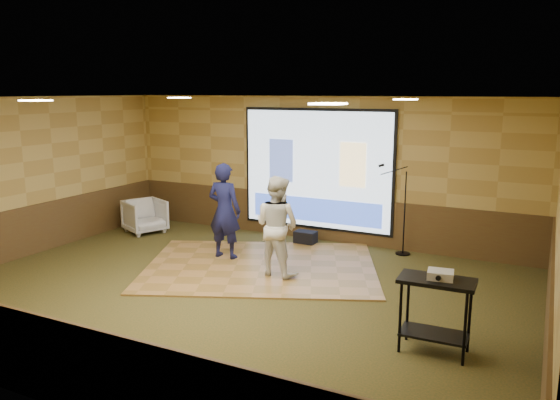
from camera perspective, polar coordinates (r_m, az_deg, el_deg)
The scene contains 19 objects.
ground at distance 8.73m, azimuth -5.26°, elevation -9.53°, with size 9.00×9.00×0.00m, color #283418.
room_shell at distance 8.22m, azimuth -5.52°, elevation 4.24°, with size 9.04×7.04×3.02m.
wainscot_back at distance 11.56m, azimuth 3.82°, elevation -1.82°, with size 9.00×0.04×0.95m, color #4D3019.
wainscot_front at distance 6.13m, azimuth -23.40°, elevation -15.05°, with size 9.00×0.04×0.95m, color #4D3019.
wainscot_left at distance 11.51m, azimuth -24.64°, elevation -2.91°, with size 0.04×7.00×0.95m, color #4D3019.
wainscot_right at distance 7.39m, azimuth 26.28°, elevation -10.72°, with size 0.04×7.00×0.95m, color #4D3019.
projector_screen at distance 11.34m, azimuth 3.81°, elevation 3.06°, with size 3.32×0.06×2.52m.
downlight_nw at distance 10.89m, azimuth -10.48°, elevation 10.46°, with size 0.32×0.32×0.02m, color beige.
downlight_ne at distance 8.97m, azimuth 12.99°, elevation 10.21°, with size 0.32×0.32×0.02m, color beige.
downlight_sw at distance 8.49m, azimuth -24.16°, elevation 9.47°, with size 0.32×0.32×0.02m, color beige.
downlight_se at distance 5.82m, azimuth 5.05°, elevation 9.99°, with size 0.32×0.32×0.02m, color beige.
dance_floor at distance 9.86m, azimuth -2.01°, elevation -6.91°, with size 4.05×3.09×0.03m, color #A0723A.
player_left at distance 10.15m, azimuth -5.82°, elevation -1.13°, with size 0.65×0.43×1.79m, color #141741.
player_right at distance 9.18m, azimuth -0.33°, elevation -2.69°, with size 0.82×0.64×1.70m, color silver.
av_table at distance 6.84m, azimuth 15.97°, elevation -10.18°, with size 0.88×0.46×0.93m.
projector at distance 6.75m, azimuth 16.42°, elevation -7.50°, with size 0.30×0.25×0.10m, color silver.
mic_stand at distance 10.75m, azimuth 12.52°, elevation -2.99°, with size 0.68×0.28×1.74m.
banquet_chair at distance 12.48m, azimuth -13.93°, elevation -1.65°, with size 0.79×0.81×0.74m, color gray.
duffel_bag at distance 11.26m, azimuth 2.68°, elevation -3.95°, with size 0.43×0.29×0.27m, color black.
Camera 1 is at (4.35, -6.91, 3.10)m, focal length 35.00 mm.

